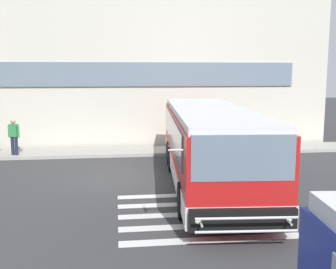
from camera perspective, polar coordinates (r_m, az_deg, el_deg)
The scene contains 6 objects.
ground_plane at distance 15.55m, azimuth -6.26°, elevation -6.05°, with size 80.00×90.00×0.02m, color #353538.
bay_paint_stripes at distance 11.74m, azimuth 4.08°, elevation -10.88°, with size 4.40×3.96×0.01m.
terminal_building at distance 26.68m, azimuth -8.33°, elevation 9.18°, with size 23.85×13.80×8.43m.
boarding_curb at distance 20.22m, azimuth -6.49°, elevation -2.38°, with size 26.05×2.00×0.15m, color #9E9B93.
bus_main_foreground at distance 14.37m, azimuth 5.74°, elevation -1.77°, with size 3.78×10.93×2.70m.
passenger_by_doorway at distance 20.05m, azimuth -20.52°, elevation -0.05°, with size 0.55×0.35×1.68m.
Camera 1 is at (-0.18, -15.05, 3.92)m, focal length 44.11 mm.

